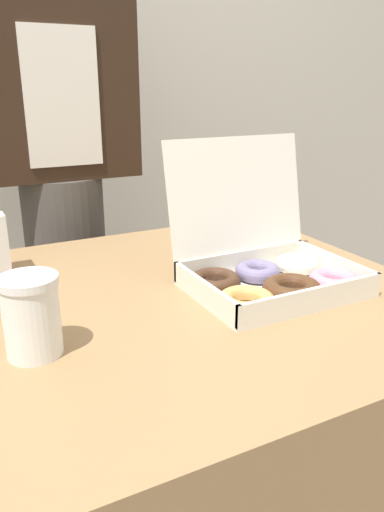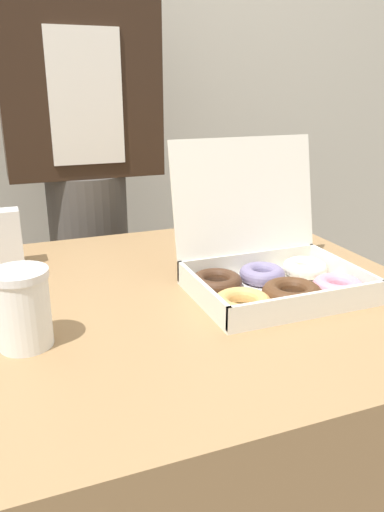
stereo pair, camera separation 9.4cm
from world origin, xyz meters
name	(u,v)px [view 1 (the left image)]	position (x,y,z in m)	size (l,w,h in m)	color
wall_back	(32,40)	(0.00, 1.09, 1.30)	(10.00, 0.05, 2.60)	beige
table	(171,456)	(0.00, 0.00, 0.38)	(1.00, 0.87, 0.77)	#99754C
donut_box	(268,269)	(0.19, -0.06, 0.81)	(0.33, 0.30, 0.28)	white
coffee_cup	(32,316)	(-0.27, -0.11, 0.83)	(0.09, 0.09, 0.13)	white
person_customer	(60,170)	(-0.03, 0.71, 0.91)	(0.45, 0.25, 1.69)	#4C4742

